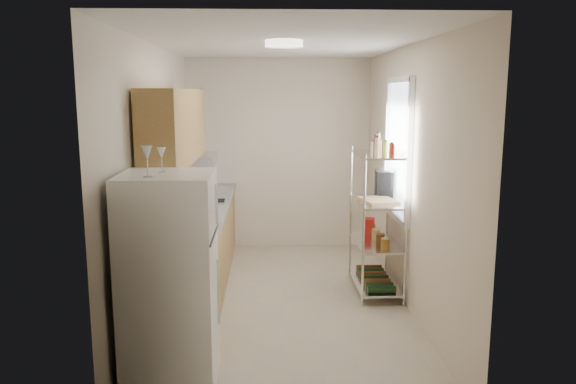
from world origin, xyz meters
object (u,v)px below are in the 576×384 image
at_px(espresso_machine, 384,183).
at_px(cutting_board, 379,200).
at_px(rice_cooker, 190,204).
at_px(frying_pan_large, 200,203).
at_px(refrigerator, 170,281).

bearing_deg(espresso_machine, cutting_board, -106.24).
height_order(rice_cooker, frying_pan_large, rice_cooker).
distance_m(rice_cooker, cutting_board, 1.96).
xyz_separation_m(refrigerator, cutting_board, (1.88, 1.81, 0.24)).
relative_size(cutting_board, espresso_machine, 1.33).
relative_size(rice_cooker, frying_pan_large, 1.15).
relative_size(refrigerator, frying_pan_large, 6.72).
xyz_separation_m(rice_cooker, cutting_board, (1.96, 0.03, 0.02)).
bearing_deg(espresso_machine, frying_pan_large, -179.88).
bearing_deg(cutting_board, frying_pan_large, 166.41).
height_order(frying_pan_large, espresso_machine, espresso_machine).
distance_m(cutting_board, espresso_machine, 0.35).
bearing_deg(refrigerator, frying_pan_large, 91.05).
bearing_deg(frying_pan_large, espresso_machine, -17.11).
xyz_separation_m(refrigerator, rice_cooker, (-0.09, 1.78, 0.22)).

